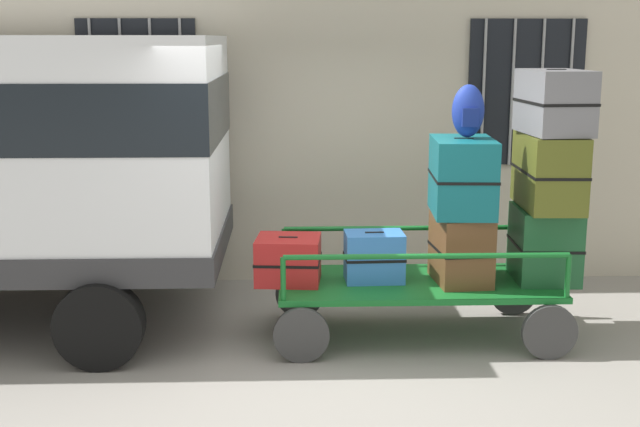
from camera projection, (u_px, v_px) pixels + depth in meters
name	position (u px, v px, depth m)	size (l,w,h in m)	color
ground_plane	(322.00, 354.00, 6.83)	(40.00, 40.00, 0.00)	gray
building_wall	(314.00, 44.00, 8.59)	(12.00, 0.38, 5.00)	#BCB29E
luggage_cart	(416.00, 291.00, 7.17)	(2.46, 1.18, 0.50)	#146023
cart_railing	(417.00, 246.00, 7.08)	(2.34, 1.04, 0.37)	#146023
suitcase_left_bottom	(288.00, 260.00, 7.08)	(0.59, 0.53, 0.40)	#B21E1E
suitcase_midleft_bottom	(374.00, 257.00, 7.12)	(0.52, 0.37, 0.43)	#3372C6
suitcase_center_bottom	(461.00, 249.00, 7.07)	(0.49, 0.63, 0.59)	brown
suitcase_center_middle	(462.00, 176.00, 6.98)	(0.55, 0.78, 0.65)	#0F5960
suitcase_midright_bottom	(545.00, 244.00, 7.14)	(0.55, 0.67, 0.64)	#194C28
suitcase_midright_middle	(549.00, 171.00, 7.01)	(0.49, 0.91, 0.64)	#4C5119
suitcase_midright_top	(555.00, 102.00, 6.84)	(0.51, 0.78, 0.53)	slate
backpack	(468.00, 111.00, 6.90)	(0.27, 0.22, 0.44)	navy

